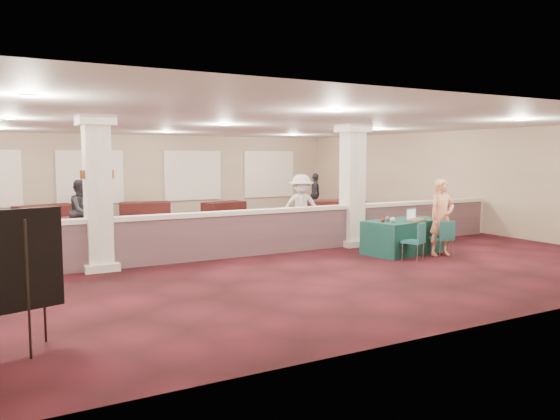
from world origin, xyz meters
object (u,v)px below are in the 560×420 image
far_table_front_left (69,229)px  far_table_back_left (45,216)px  far_table_back_right (224,210)px  far_table_front_center (274,226)px  attendee_b (301,207)px  attendee_a (82,211)px  attendee_c (315,194)px  conf_chair_main (444,235)px  woman (442,217)px  easel_board (19,262)px  attendee_d (99,200)px  far_table_back_center (145,212)px  far_table_front_right (336,211)px  near_table (405,236)px  conf_chair_side (417,238)px

far_table_front_left → far_table_back_left: size_ratio=0.87×
far_table_back_right → far_table_front_center: bearing=-99.0°
attendee_b → far_table_back_left: bearing=160.5°
far_table_back_left → attendee_b: size_ratio=0.99×
attendee_a → attendee_c: bearing=-21.4°
conf_chair_main → attendee_a: bearing=149.5°
woman → far_table_back_right: bearing=106.0°
easel_board → conf_chair_main: bearing=-1.8°
far_table_front_left → conf_chair_main: bearing=-42.5°
conf_chair_main → far_table_front_left: conf_chair_main is taller
far_table_back_right → attendee_d: 4.55m
conf_chair_main → far_table_back_center: (-4.38, 10.33, -0.15)m
conf_chair_main → attendee_c: (2.52, 9.60, 0.34)m
easel_board → far_table_front_center: easel_board is taller
far_table_back_left → attendee_d: bearing=15.2°
woman → far_table_back_left: size_ratio=1.00×
easel_board → attendee_c: easel_board is taller
far_table_front_center → attendee_d: 7.57m
far_table_front_right → far_table_back_center: size_ratio=1.11×
conf_chair_main → attendee_a: size_ratio=0.49×
near_table → far_table_front_left: bearing=128.4°
far_table_front_left → attendee_b: (5.81, -3.00, 0.60)m
far_table_front_center → attendee_b: bearing=-22.3°
conf_chair_main → attendee_d: attendee_d is taller
easel_board → attendee_a: 8.89m
easel_board → attendee_c: (11.77, 11.83, -0.27)m
woman → far_table_front_center: 4.71m
far_table_back_right → attendee_a: bearing=-149.1°
far_table_front_left → far_table_back_right: 6.68m
conf_chair_side → easel_board: easel_board is taller
attendee_b → attendee_d: (-4.24, 7.00, -0.12)m
conf_chair_main → far_table_back_center: 11.22m
easel_board → far_table_front_right: (10.90, 9.06, -0.72)m
far_table_back_center → attendee_d: bearing=161.8°
conf_chair_main → attendee_a: attendee_a is taller
attendee_b → conf_chair_main: bearing=-39.2°
conf_chair_main → woman: 0.43m
near_table → far_table_back_center: 10.27m
woman → far_table_back_center: size_ratio=1.04×
conf_chair_main → far_table_front_right: conf_chair_main is taller
far_table_front_left → attendee_c: attendee_c is taller
conf_chair_side → attendee_b: attendee_b is taller
conf_chair_main → far_table_back_right: 9.93m
far_table_back_center → far_table_back_right: size_ratio=1.10×
near_table → far_table_front_center: 3.81m
far_table_back_right → attendee_d: bearing=167.0°
attendee_c → conf_chair_main: bearing=-167.2°
attendee_b → far_table_front_right: bearing=69.8°
attendee_b → conf_chair_side: bearing=-52.3°
far_table_back_center → far_table_back_right: 2.94m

